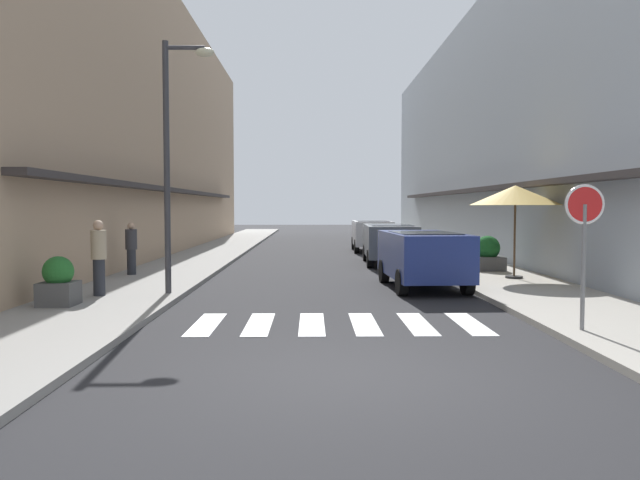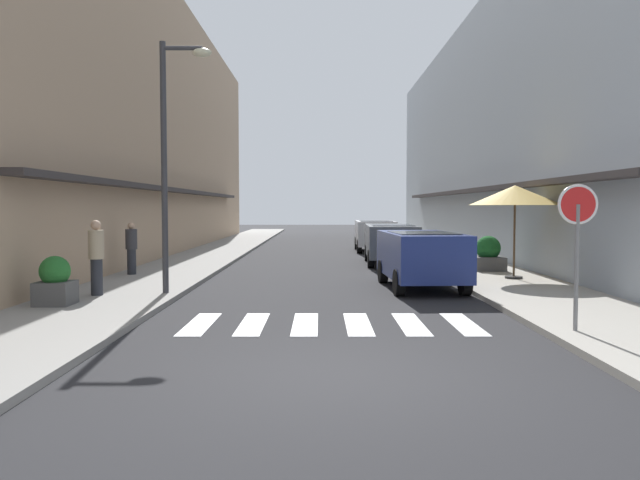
{
  "view_description": "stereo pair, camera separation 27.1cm",
  "coord_description": "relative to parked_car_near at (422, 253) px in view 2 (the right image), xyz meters",
  "views": [
    {
      "loc": [
        -0.48,
        -7.67,
        2.11
      ],
      "look_at": [
        -0.24,
        9.65,
        1.2
      ],
      "focal_mm": 34.93,
      "sensor_mm": 36.0,
      "label": 1
    },
    {
      "loc": [
        -0.21,
        -7.67,
        2.11
      ],
      "look_at": [
        -0.24,
        9.65,
        1.2
      ],
      "focal_mm": 34.93,
      "sensor_mm": 36.0,
      "label": 2
    }
  ],
  "objects": [
    {
      "name": "building_row_left",
      "position": [
        -11.3,
        10.66,
        4.84
      ],
      "size": [
        5.5,
        41.97,
        11.52
      ],
      "color": "tan",
      "rests_on": "ground_plane"
    },
    {
      "name": "parked_car_far",
      "position": [
        0.0,
        13.58,
        0.0
      ],
      "size": [
        1.87,
        4.04,
        1.47
      ],
      "color": "silver",
      "rests_on": "ground_plane"
    },
    {
      "name": "parked_car_near",
      "position": [
        0.0,
        0.0,
        0.0
      ],
      "size": [
        1.96,
        4.0,
        1.47
      ],
      "color": "navy",
      "rests_on": "ground_plane"
    },
    {
      "name": "pedestrian_walking_far",
      "position": [
        -8.21,
        2.38,
        0.0
      ],
      "size": [
        0.34,
        0.34,
        1.54
      ],
      "rotation": [
        0.0,
        0.0,
        0.02
      ],
      "color": "#282B33",
      "rests_on": "sidewalk_left"
    },
    {
      "name": "sidewalk_right",
      "position": [
        2.52,
        9.44,
        -0.86
      ],
      "size": [
        2.94,
        62.18,
        0.12
      ],
      "primitive_type": "cube",
      "color": "#9E998E",
      "rests_on": "ground_plane"
    },
    {
      "name": "crosswalk",
      "position": [
        -2.4,
        -4.89,
        -0.91
      ],
      "size": [
        5.2,
        2.2,
        0.01
      ],
      "color": "silver",
      "rests_on": "ground_plane"
    },
    {
      "name": "parked_car_mid",
      "position": [
        0.0,
        6.89,
        0.0
      ],
      "size": [
        1.94,
        4.39,
        1.47
      ],
      "color": "#4C5156",
      "rests_on": "ground_plane"
    },
    {
      "name": "round_street_sign",
      "position": [
        1.52,
        -6.04,
        1.0
      ],
      "size": [
        0.65,
        0.07,
        2.36
      ],
      "color": "slate",
      "rests_on": "sidewalk_right"
    },
    {
      "name": "sidewalk_left",
      "position": [
        -7.33,
        9.44,
        -0.86
      ],
      "size": [
        2.94,
        62.18,
        0.12
      ],
      "primitive_type": "cube",
      "color": "gray",
      "rests_on": "ground_plane"
    },
    {
      "name": "cafe_umbrella",
      "position": [
        2.81,
        1.31,
        1.51
      ],
      "size": [
        2.52,
        2.52,
        2.6
      ],
      "color": "#262626",
      "rests_on": "sidewalk_right"
    },
    {
      "name": "planter_midblock",
      "position": [
        2.69,
        3.55,
        -0.32
      ],
      "size": [
        0.95,
        0.95,
        1.09
      ],
      "color": "#4C4C4C",
      "rests_on": "sidewalk_right"
    },
    {
      "name": "planter_corner",
      "position": [
        -8.02,
        -3.39,
        -0.33
      ],
      "size": [
        0.7,
        0.7,
        1.0
      ],
      "color": "#4C4C4C",
      "rests_on": "sidewalk_left"
    },
    {
      "name": "pedestrian_walking_near",
      "position": [
        -7.67,
        -2.0,
        0.09
      ],
      "size": [
        0.34,
        0.34,
        1.7
      ],
      "rotation": [
        0.0,
        0.0,
        2.73
      ],
      "color": "#282B33",
      "rests_on": "sidewalk_left"
    },
    {
      "name": "building_row_right",
      "position": [
        6.49,
        10.66,
        4.42
      ],
      "size": [
        5.5,
        41.97,
        10.69
      ],
      "color": "#939EA8",
      "rests_on": "ground_plane"
    },
    {
      "name": "ground_plane",
      "position": [
        -2.4,
        9.44,
        -0.92
      ],
      "size": [
        97.71,
        97.71,
        0.0
      ],
      "primitive_type": "plane",
      "color": "#232326"
    },
    {
      "name": "street_lamp",
      "position": [
        -6.04,
        -1.58,
        2.7
      ],
      "size": [
        1.19,
        0.28,
        5.78
      ],
      "color": "#38383D",
      "rests_on": "sidewalk_left"
    }
  ]
}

